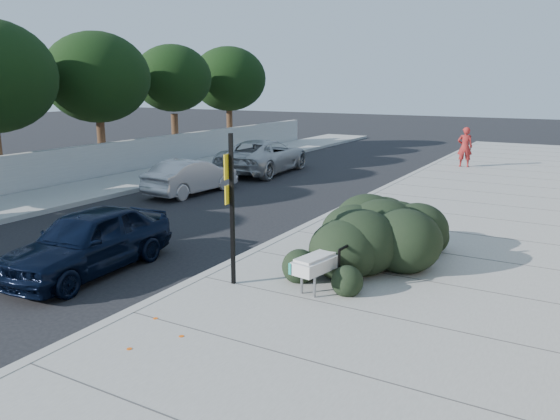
{
  "coord_description": "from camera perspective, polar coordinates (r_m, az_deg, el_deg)",
  "views": [
    {
      "loc": [
        6.57,
        -8.28,
        3.97
      ],
      "look_at": [
        0.27,
        2.76,
        1.0
      ],
      "focal_mm": 35.0,
      "sensor_mm": 36.0,
      "label": 1
    }
  ],
  "objects": [
    {
      "name": "tree_far_d",
      "position": [
        25.74,
        -18.59,
        12.97
      ],
      "size": [
        4.6,
        4.6,
        6.16
      ],
      "color": "#332114",
      "rests_on": "ground"
    },
    {
      "name": "sidewalk_near",
      "position": [
        13.88,
        24.51,
        -4.38
      ],
      "size": [
        11.2,
        50.0,
        0.15
      ],
      "primitive_type": "cube",
      "color": "gray",
      "rests_on": "ground"
    },
    {
      "name": "sidewalk_far",
      "position": [
        21.21,
        -20.36,
        1.74
      ],
      "size": [
        3.0,
        50.0,
        0.15
      ],
      "primitive_type": "cube",
      "color": "gray",
      "rests_on": "ground"
    },
    {
      "name": "tree_far_f",
      "position": [
        33.29,
        -5.39,
        13.47
      ],
      "size": [
        4.4,
        4.4,
        6.07
      ],
      "color": "#332114",
      "rests_on": "ground"
    },
    {
      "name": "ground",
      "position": [
        11.29,
        -8.23,
        -7.58
      ],
      "size": [
        120.0,
        120.0,
        0.0
      ],
      "primitive_type": "plane",
      "color": "black",
      "rests_on": "ground"
    },
    {
      "name": "hedge",
      "position": [
        11.85,
        9.78,
        -2.07
      ],
      "size": [
        3.49,
        4.47,
        1.5
      ],
      "primitive_type": "ellipsoid",
      "rotation": [
        0.0,
        0.0,
        -0.43
      ],
      "color": "black",
      "rests_on": "sidewalk_near"
    },
    {
      "name": "bike_rack",
      "position": [
        10.45,
        6.84,
        -5.44
      ],
      "size": [
        0.09,
        0.58,
        0.84
      ],
      "rotation": [
        0.0,
        0.0,
        -0.07
      ],
      "color": "black",
      "rests_on": "sidewalk_near"
    },
    {
      "name": "far_wall",
      "position": [
        22.42,
        -23.31,
        3.82
      ],
      "size": [
        0.3,
        40.0,
        1.5
      ],
      "primitive_type": "cube",
      "color": "#9E9E99",
      "rests_on": "ground"
    },
    {
      "name": "curb_near",
      "position": [
        15.32,
        3.28,
        -1.57
      ],
      "size": [
        0.22,
        50.0,
        0.17
      ],
      "primitive_type": "cube",
      "color": "#9E9E99",
      "rests_on": "ground"
    },
    {
      "name": "tree_far_e",
      "position": [
        29.33,
        -11.15,
        13.33
      ],
      "size": [
        4.0,
        4.0,
        5.9
      ],
      "color": "#332114",
      "rests_on": "ground"
    },
    {
      "name": "sedan_navy",
      "position": [
        12.32,
        -19.4,
        -3.05
      ],
      "size": [
        1.92,
        4.18,
        1.39
      ],
      "primitive_type": "imported",
      "rotation": [
        0.0,
        0.0,
        0.07
      ],
      "color": "black",
      "rests_on": "ground"
    },
    {
      "name": "sign_post",
      "position": [
        10.33,
        -5.12,
        0.92
      ],
      "size": [
        0.12,
        0.34,
        2.92
      ],
      "rotation": [
        0.0,
        0.0,
        0.12
      ],
      "color": "black",
      "rests_on": "sidewalk_near"
    },
    {
      "name": "pedestrian",
      "position": [
        26.84,
        18.76,
        6.26
      ],
      "size": [
        0.77,
        0.61,
        1.84
      ],
      "primitive_type": "imported",
      "rotation": [
        0.0,
        0.0,
        3.43
      ],
      "color": "maroon",
      "rests_on": "sidewalk_near"
    },
    {
      "name": "bench",
      "position": [
        10.66,
        5.75,
        -4.89
      ],
      "size": [
        0.86,
        2.27,
        0.67
      ],
      "rotation": [
        0.0,
        0.0,
        -0.18
      ],
      "color": "gray",
      "rests_on": "sidewalk_near"
    },
    {
      "name": "suv_silver",
      "position": [
        24.74,
        -1.68,
        5.66
      ],
      "size": [
        2.92,
        5.58,
        1.5
      ],
      "primitive_type": "imported",
      "rotation": [
        0.0,
        0.0,
        3.22
      ],
      "color": "#AEB0B4",
      "rests_on": "ground"
    },
    {
      "name": "wagon_silver",
      "position": [
        20.22,
        -9.24,
        3.49
      ],
      "size": [
        1.56,
        3.93,
        1.27
      ],
      "primitive_type": "imported",
      "rotation": [
        0.0,
        0.0,
        3.09
      ],
      "color": "#A2A2A6",
      "rests_on": "ground"
    },
    {
      "name": "curb_far",
      "position": [
        20.1,
        -17.59,
        1.38
      ],
      "size": [
        0.22,
        50.0,
        0.17
      ],
      "primitive_type": "cube",
      "color": "#9E9E99",
      "rests_on": "ground"
    }
  ]
}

